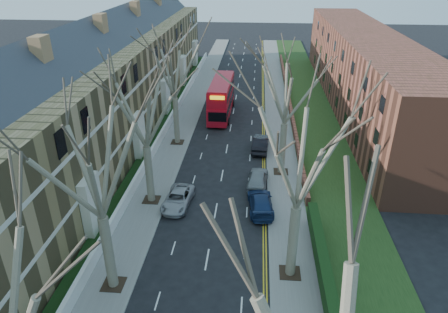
# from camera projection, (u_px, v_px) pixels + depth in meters

# --- Properties ---
(pavement_left) EXTENTS (3.00, 102.00, 0.12)m
(pavement_left) POSITION_uv_depth(u_px,v_px,m) (190.00, 109.00, 55.12)
(pavement_left) COLOR slate
(pavement_left) RESTS_ON ground
(pavement_right) EXTENTS (3.00, 102.00, 0.12)m
(pavement_right) POSITION_uv_depth(u_px,v_px,m) (278.00, 112.00, 54.22)
(pavement_right) COLOR slate
(pavement_right) RESTS_ON ground
(terrace_left) EXTENTS (9.70, 78.00, 13.60)m
(terrace_left) POSITION_uv_depth(u_px,v_px,m) (112.00, 86.00, 46.10)
(terrace_left) COLOR olive
(terrace_left) RESTS_ON ground
(flats_right) EXTENTS (13.97, 54.00, 10.00)m
(flats_right) POSITION_uv_depth(u_px,v_px,m) (363.00, 70.00, 54.70)
(flats_right) COLOR brown
(flats_right) RESTS_ON ground
(front_wall_left) EXTENTS (0.30, 78.00, 1.00)m
(front_wall_left) POSITION_uv_depth(u_px,v_px,m) (166.00, 127.00, 47.87)
(front_wall_left) COLOR white
(front_wall_left) RESTS_ON ground
(grass_verge_right) EXTENTS (6.00, 102.00, 0.06)m
(grass_verge_right) POSITION_uv_depth(u_px,v_px,m) (311.00, 112.00, 53.84)
(grass_verge_right) COLOR #1D3714
(grass_verge_right) RESTS_ON ground
(tree_left_mid) EXTENTS (10.50, 10.50, 14.71)m
(tree_left_mid) POSITION_uv_depth(u_px,v_px,m) (92.00, 154.00, 21.46)
(tree_left_mid) COLOR brown
(tree_left_mid) RESTS_ON ground
(tree_left_far) EXTENTS (10.15, 10.15, 14.22)m
(tree_left_far) POSITION_uv_depth(u_px,v_px,m) (142.00, 99.00, 30.50)
(tree_left_far) COLOR brown
(tree_left_far) RESTS_ON ground
(tree_left_dist) EXTENTS (10.50, 10.50, 14.71)m
(tree_left_dist) POSITION_uv_depth(u_px,v_px,m) (173.00, 59.00, 41.03)
(tree_left_dist) COLOR brown
(tree_left_dist) RESTS_ON ground
(tree_right_mid) EXTENTS (10.50, 10.50, 14.71)m
(tree_right_mid) POSITION_uv_depth(u_px,v_px,m) (302.00, 145.00, 22.39)
(tree_right_mid) COLOR brown
(tree_right_mid) RESTS_ON ground
(tree_right_far) EXTENTS (10.15, 10.15, 14.22)m
(tree_right_far) POSITION_uv_depth(u_px,v_px,m) (287.00, 81.00, 34.98)
(tree_right_far) COLOR brown
(tree_right_far) RESTS_ON ground
(double_decker_bus) EXTENTS (2.95, 10.93, 4.55)m
(double_decker_bus) POSITION_uv_depth(u_px,v_px,m) (221.00, 99.00, 52.43)
(double_decker_bus) COLOR #B50C1B
(double_decker_bus) RESTS_ON ground
(car_left_far) EXTENTS (2.49, 4.74, 1.27)m
(car_left_far) POSITION_uv_depth(u_px,v_px,m) (178.00, 199.00, 33.81)
(car_left_far) COLOR #9FA0A5
(car_left_far) RESTS_ON ground
(car_right_near) EXTENTS (2.41, 5.02, 1.41)m
(car_right_near) POSITION_uv_depth(u_px,v_px,m) (260.00, 202.00, 33.20)
(car_right_near) COLOR navy
(car_right_near) RESTS_ON ground
(car_right_mid) EXTENTS (2.14, 4.58, 1.52)m
(car_right_mid) POSITION_uv_depth(u_px,v_px,m) (258.00, 179.00, 36.63)
(car_right_mid) COLOR gray
(car_right_mid) RESTS_ON ground
(car_right_far) EXTENTS (1.99, 4.81, 1.55)m
(car_right_far) POSITION_uv_depth(u_px,v_px,m) (261.00, 143.00, 43.42)
(car_right_far) COLOR black
(car_right_far) RESTS_ON ground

